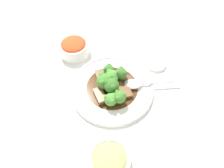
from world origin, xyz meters
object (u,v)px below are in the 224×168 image
side_bowl_appetizer (109,160)px  main_plate (112,88)px  beef_strip_0 (128,83)px  broccoli_floret_1 (112,85)px  broccoli_floret_5 (109,70)px  beef_strip_4 (100,96)px  beef_strip_3 (122,93)px  serving_spoon (137,84)px  broccoli_floret_0 (120,97)px  beef_strip_2 (102,77)px  sauce_dish (156,64)px  broccoli_floret_3 (112,76)px  broccoli_floret_6 (104,81)px  broccoli_floret_4 (111,99)px  beef_strip_1 (118,85)px  side_bowl_kimchi (74,47)px  broccoli_floret_2 (121,73)px

side_bowl_appetizer → main_plate: bearing=-158.7°
beef_strip_0 → broccoli_floret_1: broccoli_floret_1 is taller
beef_strip_0 → broccoli_floret_5: (-0.01, -0.07, 0.02)m
beef_strip_4 → broccoli_floret_1: (-0.03, 0.03, 0.03)m
beef_strip_3 → serving_spoon: serving_spoon is taller
broccoli_floret_0 → broccoli_floret_1: bearing=-124.4°
beef_strip_2 → broccoli_floret_0: bearing=53.9°
beef_strip_4 → sauce_dish: bearing=150.1°
broccoli_floret_3 → beef_strip_0: bearing=102.6°
beef_strip_3 → beef_strip_4: (0.04, -0.06, 0.00)m
broccoli_floret_3 → broccoli_floret_6: 0.03m
beef_strip_3 → broccoli_floret_0: bearing=4.7°
broccoli_floret_6 → broccoli_floret_1: bearing=71.2°
broccoli_floret_3 → side_bowl_appetizer: broccoli_floret_3 is taller
main_plate → broccoli_floret_4: (0.06, 0.02, 0.03)m
beef_strip_1 → beef_strip_2: 0.07m
beef_strip_3 → beef_strip_2: bearing=-112.6°
broccoli_floret_4 → broccoli_floret_5: size_ratio=1.04×
side_bowl_kimchi → sauce_dish: side_bowl_kimchi is taller
beef_strip_2 → broccoli_floret_2: 0.07m
main_plate → serving_spoon: 0.09m
beef_strip_2 → broccoli_floret_2: (-0.02, 0.06, 0.03)m
beef_strip_4 → broccoli_floret_4: bearing=77.2°
main_plate → beef_strip_0: 0.06m
sauce_dish → broccoli_floret_0: bearing=-16.4°
beef_strip_2 → side_bowl_kimchi: 0.18m
broccoli_floret_6 → beef_strip_1: bearing=115.2°
main_plate → broccoli_floret_0: broccoli_floret_0 is taller
broccoli_floret_3 → beef_strip_1: bearing=72.3°
serving_spoon → sauce_dish: 0.13m
beef_strip_2 → broccoli_floret_3: broccoli_floret_3 is taller
beef_strip_3 → serving_spoon: 0.06m
beef_strip_1 → broccoli_floret_3: (-0.01, -0.03, 0.03)m
main_plate → sauce_dish: 0.20m
serving_spoon → broccoli_floret_6: bearing=-63.4°
serving_spoon → broccoli_floret_4: bearing=-27.6°
main_plate → beef_strip_1: (-0.01, 0.02, 0.01)m
broccoli_floret_1 → broccoli_floret_6: bearing=-108.8°
beef_strip_0 → broccoli_floret_6: (0.04, -0.07, 0.03)m
broccoli_floret_0 → side_bowl_appetizer: bearing=13.6°
beef_strip_4 → broccoli_floret_2: 0.10m
broccoli_floret_2 → serving_spoon: 0.07m
beef_strip_0 → serving_spoon: serving_spoon is taller
beef_strip_2 → broccoli_floret_4: 0.11m
broccoli_floret_2 → broccoli_floret_3: (0.02, -0.02, -0.00)m
broccoli_floret_2 → broccoli_floret_5: (-0.00, -0.05, -0.01)m
broccoli_floret_1 → side_bowl_appetizer: 0.22m
broccoli_floret_4 → side_bowl_kimchi: 0.28m
beef_strip_0 → beef_strip_4: (0.08, -0.06, 0.00)m
main_plate → broccoli_floret_6: size_ratio=5.05×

